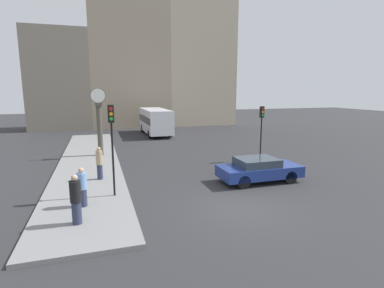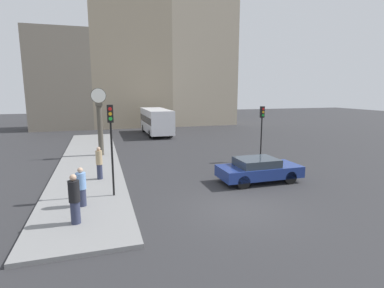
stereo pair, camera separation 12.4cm
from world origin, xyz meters
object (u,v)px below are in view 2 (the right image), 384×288
Objects in this scene: sedan_car at (259,169)px; traffic_light_near at (111,132)px; pedestrian_black_jacket at (75,199)px; pedestrian_blue_stripe at (81,187)px; traffic_light_far at (262,122)px; pedestrian_tan_coat at (99,163)px; bus_distant at (156,120)px; street_clock at (100,123)px.

sedan_car is 1.07× the size of traffic_light_near.
sedan_car is 9.37m from pedestrian_black_jacket.
pedestrian_blue_stripe is at bearing 85.46° from pedestrian_black_jacket.
pedestrian_black_jacket is at bearing -94.54° from pedestrian_blue_stripe.
traffic_light_far reaches higher than sedan_car.
pedestrian_tan_coat is (0.85, 5.41, -0.02)m from pedestrian_black_jacket.
pedestrian_blue_stripe is (-6.80, -20.06, -0.65)m from bus_distant.
pedestrian_tan_coat is (-10.67, -1.80, -1.66)m from traffic_light_far.
pedestrian_tan_coat is at bearing -170.42° from traffic_light_far.
bus_distant is 1.59× the size of street_clock.
street_clock reaches higher than pedestrian_tan_coat.
street_clock is at bearing 88.70° from pedestrian_tan_coat.
bus_distant is at bearing 59.39° from street_clock.
pedestrian_blue_stripe is at bearing -94.89° from street_clock.
traffic_light_far is 2.09× the size of pedestrian_black_jacket.
bus_distant reaches higher than sedan_car.
pedestrian_tan_coat is at bearing -110.43° from bus_distant.
pedestrian_tan_coat reaches higher than pedestrian_blue_stripe.
pedestrian_tan_coat is (-0.14, -6.29, -1.46)m from street_clock.
bus_distant is at bearing 73.98° from traffic_light_near.
bus_distant is 21.19m from pedestrian_blue_stripe.
bus_distant reaches higher than pedestrian_tan_coat.
traffic_light_near is 2.33× the size of pedestrian_tan_coat.
pedestrian_blue_stripe is 3.81m from pedestrian_tan_coat.
sedan_car is at bearing -121.22° from traffic_light_far.
pedestrian_tan_coat is at bearing 101.66° from traffic_light_near.
pedestrian_black_jacket is at bearing -147.95° from traffic_light_far.
street_clock is at bearing 131.97° from sedan_car.
pedestrian_blue_stripe is 0.93× the size of pedestrian_tan_coat.
traffic_light_near is 2.25× the size of pedestrian_black_jacket.
pedestrian_black_jacket is at bearing -94.84° from street_clock.
street_clock is (-7.91, 8.80, 1.81)m from sedan_car.
traffic_light_far is (4.59, -14.52, 1.09)m from bus_distant.
pedestrian_black_jacket is 1.03× the size of pedestrian_tan_coat.
traffic_light_far is 10.95m from pedestrian_tan_coat.
traffic_light_far is 2.15× the size of pedestrian_tan_coat.
sedan_car is 2.50× the size of pedestrian_tan_coat.
traffic_light_near is 2.51× the size of pedestrian_blue_stripe.
traffic_light_near reaches higher than sedan_car.
traffic_light_near is at bearing -106.02° from bus_distant.
traffic_light_far is at bearing 58.78° from sedan_car.
street_clock is at bearing 92.76° from traffic_light_near.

